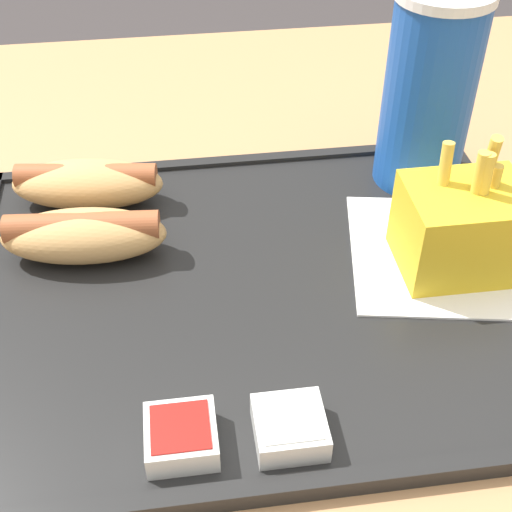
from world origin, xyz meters
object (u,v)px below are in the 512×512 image
hot_dog_far (88,183)px  sauce_cup_ketchup (181,436)px  soda_cup (429,91)px  sauce_cup_mayo (290,427)px  hot_dog_near (84,234)px  fries_carton (462,227)px

hot_dog_far → sauce_cup_ketchup: bearing=-76.1°
soda_cup → sauce_cup_ketchup: soda_cup is taller
sauce_cup_mayo → sauce_cup_ketchup: bearing=177.8°
soda_cup → hot_dog_near: 0.31m
fries_carton → soda_cup: bearing=87.1°
sauce_cup_ketchup → soda_cup: bearing=48.8°
hot_dog_far → sauce_cup_mayo: bearing=-63.6°
soda_cup → sauce_cup_ketchup: size_ratio=4.80×
hot_dog_far → sauce_cup_ketchup: size_ratio=3.12×
soda_cup → fries_carton: soda_cup is taller
hot_dog_near → sauce_cup_ketchup: 0.20m
sauce_cup_mayo → sauce_cup_ketchup: size_ratio=1.00×
hot_dog_far → sauce_cup_mayo: size_ratio=3.12×
sauce_cup_mayo → soda_cup: bearing=58.4°
sauce_cup_ketchup → sauce_cup_mayo: bearing=-2.2°
hot_dog_far → sauce_cup_mayo: 0.29m
soda_cup → fries_carton: 0.13m
hot_dog_near → sauce_cup_ketchup: size_ratio=3.08×
soda_cup → hot_dog_near: bearing=-166.4°
fries_carton → sauce_cup_mayo: fries_carton is taller
fries_carton → sauce_cup_ketchup: bearing=-147.9°
hot_dog_far → fries_carton: 0.31m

